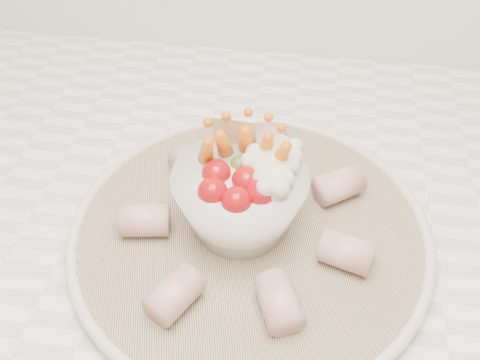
# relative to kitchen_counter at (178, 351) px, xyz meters

# --- Properties ---
(kitchen_counter) EXTENTS (2.04, 0.62, 0.92)m
(kitchen_counter) POSITION_rel_kitchen_counter_xyz_m (0.00, 0.00, 0.00)
(kitchen_counter) COLOR beige
(kitchen_counter) RESTS_ON ground
(serving_platter) EXTENTS (0.48, 0.48, 0.02)m
(serving_platter) POSITION_rel_kitchen_counter_xyz_m (0.14, -0.09, 0.47)
(serving_platter) COLOR navy
(serving_platter) RESTS_ON kitchen_counter
(veggie_bowl) EXTENTS (0.14, 0.14, 0.12)m
(veggie_bowl) POSITION_rel_kitchen_counter_xyz_m (0.13, -0.08, 0.52)
(veggie_bowl) COLOR silver
(veggie_bowl) RESTS_ON serving_platter
(cured_meat_rolls) EXTENTS (0.27, 0.28, 0.04)m
(cured_meat_rolls) POSITION_rel_kitchen_counter_xyz_m (0.14, -0.09, 0.49)
(cured_meat_rolls) COLOR #B35153
(cured_meat_rolls) RESTS_ON serving_platter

